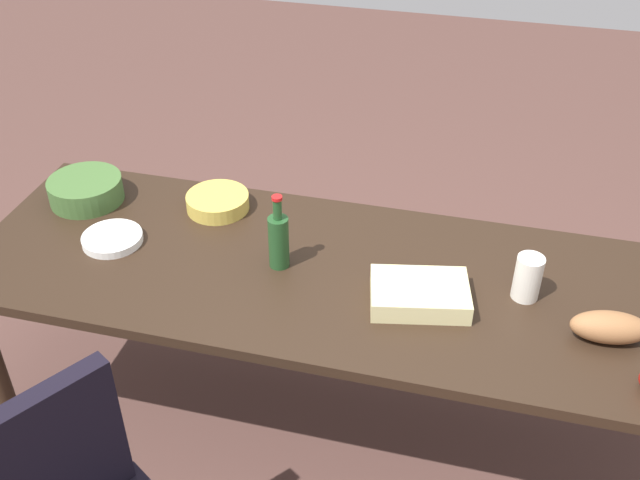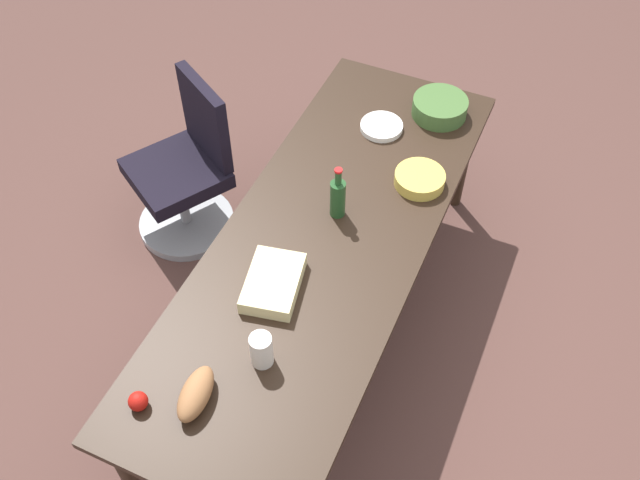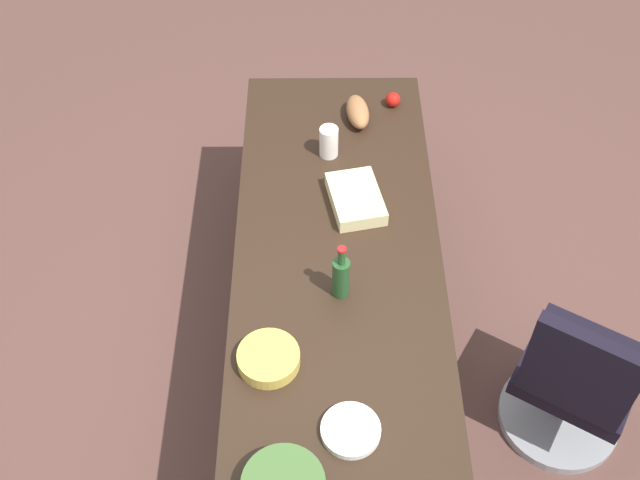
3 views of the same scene
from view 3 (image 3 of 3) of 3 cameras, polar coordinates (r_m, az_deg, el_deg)
ground_plane at (r=3.98m, az=1.13°, el=-8.61°), size 10.00×10.00×0.00m
conference_table at (r=3.41m, az=1.31°, el=-2.39°), size 2.54×0.90×0.77m
office_chair at (r=3.63m, az=17.91°, el=-10.18°), size 0.66×0.66×0.96m
apple_red at (r=4.09m, az=5.35°, el=10.16°), size 0.08×0.08×0.08m
paper_plate_stack at (r=2.91m, az=2.25°, el=-13.70°), size 0.23×0.23×0.03m
bread_loaf at (r=3.98m, az=2.77°, el=9.32°), size 0.25×0.14×0.10m
sheet_cake at (r=3.56m, az=2.62°, el=3.02°), size 0.36×0.28×0.07m
chip_bowl at (r=3.04m, az=-3.77°, el=-8.62°), size 0.31×0.31×0.06m
wine_bottle at (r=3.17m, az=1.54°, el=-2.67°), size 0.08×0.08×0.28m
mayo_jar at (r=3.76m, az=0.65°, el=7.17°), size 0.11×0.11×0.16m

